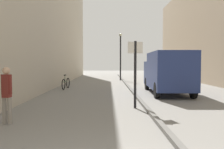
{
  "coord_description": "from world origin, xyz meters",
  "views": [
    {
      "loc": [
        0.14,
        -2.47,
        1.75
      ],
      "look_at": [
        0.35,
        11.42,
        1.07
      ],
      "focal_mm": 37.28,
      "sensor_mm": 36.0,
      "label": 1
    }
  ],
  "objects_px": {
    "lamp_post": "(120,54)",
    "bicycle_leaning": "(66,83)",
    "pedestrian_main_foreground": "(7,91)",
    "delivery_van": "(167,71)",
    "street_sign_post": "(135,69)"
  },
  "relations": [
    {
      "from": "pedestrian_main_foreground",
      "to": "street_sign_post",
      "type": "distance_m",
      "value": 4.62
    },
    {
      "from": "delivery_van",
      "to": "street_sign_post",
      "type": "distance_m",
      "value": 4.96
    },
    {
      "from": "lamp_post",
      "to": "pedestrian_main_foreground",
      "type": "bearing_deg",
      "value": -103.67
    },
    {
      "from": "delivery_van",
      "to": "street_sign_post",
      "type": "bearing_deg",
      "value": -116.27
    },
    {
      "from": "pedestrian_main_foreground",
      "to": "delivery_van",
      "type": "height_order",
      "value": "delivery_van"
    },
    {
      "from": "delivery_van",
      "to": "lamp_post",
      "type": "bearing_deg",
      "value": 103.81
    },
    {
      "from": "lamp_post",
      "to": "bicycle_leaning",
      "type": "xyz_separation_m",
      "value": [
        -4.13,
        -7.93,
        -2.34
      ]
    },
    {
      "from": "lamp_post",
      "to": "bicycle_leaning",
      "type": "relative_size",
      "value": 2.69
    },
    {
      "from": "delivery_van",
      "to": "bicycle_leaning",
      "type": "bearing_deg",
      "value": 160.75
    },
    {
      "from": "pedestrian_main_foreground",
      "to": "delivery_van",
      "type": "xyz_separation_m",
      "value": [
        6.3,
        6.67,
        0.32
      ]
    },
    {
      "from": "pedestrian_main_foreground",
      "to": "lamp_post",
      "type": "height_order",
      "value": "lamp_post"
    },
    {
      "from": "delivery_van",
      "to": "pedestrian_main_foreground",
      "type": "bearing_deg",
      "value": -131.31
    },
    {
      "from": "street_sign_post",
      "to": "lamp_post",
      "type": "distance_m",
      "value": 14.79
    },
    {
      "from": "delivery_van",
      "to": "lamp_post",
      "type": "height_order",
      "value": "lamp_post"
    },
    {
      "from": "pedestrian_main_foreground",
      "to": "delivery_van",
      "type": "distance_m",
      "value": 9.18
    }
  ]
}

